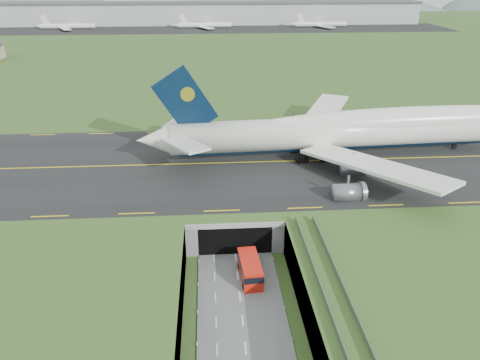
{
  "coord_description": "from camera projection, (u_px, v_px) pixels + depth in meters",
  "views": [
    {
      "loc": [
        -3.74,
        -56.72,
        42.85
      ],
      "look_at": [
        1.61,
        20.0,
        8.05
      ],
      "focal_mm": 35.0,
      "sensor_mm": 36.0,
      "label": 1
    }
  ],
  "objects": [
    {
      "name": "ground",
      "position": [
        239.0,
        285.0,
        69.45
      ],
      "size": [
        900.0,
        900.0,
        0.0
      ],
      "primitive_type": "plane",
      "color": "#385923",
      "rests_on": "ground"
    },
    {
      "name": "airfield_deck",
      "position": [
        239.0,
        268.0,
        68.21
      ],
      "size": [
        800.0,
        800.0,
        6.0
      ],
      "primitive_type": "cube",
      "color": "gray",
      "rests_on": "ground"
    },
    {
      "name": "trench_road",
      "position": [
        242.0,
        319.0,
        62.59
      ],
      "size": [
        12.0,
        75.0,
        0.2
      ],
      "primitive_type": "cube",
      "color": "slate",
      "rests_on": "ground"
    },
    {
      "name": "taxiway",
      "position": [
        228.0,
        163.0,
        96.93
      ],
      "size": [
        800.0,
        44.0,
        0.18
      ],
      "primitive_type": "cube",
      "color": "black",
      "rests_on": "airfield_deck"
    },
    {
      "name": "tunnel_portal",
      "position": [
        232.0,
        212.0,
        83.26
      ],
      "size": [
        17.0,
        22.3,
        6.0
      ],
      "color": "gray",
      "rests_on": "ground"
    },
    {
      "name": "guideway",
      "position": [
        352.0,
        349.0,
        50.58
      ],
      "size": [
        3.0,
        53.0,
        7.05
      ],
      "color": "#A8A8A3",
      "rests_on": "ground"
    },
    {
      "name": "jumbo_jet",
      "position": [
        367.0,
        129.0,
        99.63
      ],
      "size": [
        98.94,
        62.77,
        20.8
      ],
      "rotation": [
        0.0,
        0.0,
        0.06
      ],
      "color": "white",
      "rests_on": "ground"
    },
    {
      "name": "shuttle_tram",
      "position": [
        250.0,
        269.0,
        70.19
      ],
      "size": [
        3.42,
        7.91,
        3.15
      ],
      "rotation": [
        0.0,
        0.0,
        0.07
      ],
      "color": "red",
      "rests_on": "ground"
    },
    {
      "name": "cargo_terminal",
      "position": [
        211.0,
        13.0,
        335.81
      ],
      "size": [
        320.0,
        67.0,
        15.6
      ],
      "color": "#B2B2B2",
      "rests_on": "ground"
    },
    {
      "name": "distant_hills",
      "position": [
        274.0,
        20.0,
        465.98
      ],
      "size": [
        700.0,
        91.0,
        60.0
      ],
      "color": "slate",
      "rests_on": "ground"
    }
  ]
}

